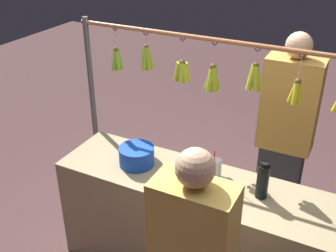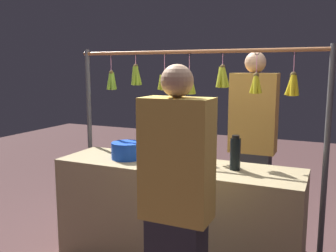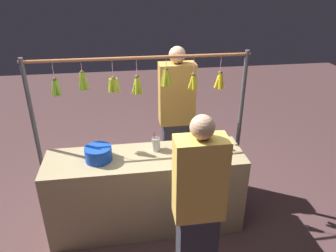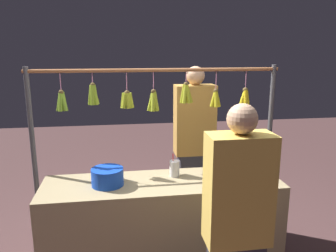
{
  "view_description": "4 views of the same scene",
  "coord_description": "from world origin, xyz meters",
  "px_view_note": "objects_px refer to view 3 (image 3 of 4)",
  "views": [
    {
      "loc": [
        -0.9,
        2.15,
        2.51
      ],
      "look_at": [
        0.19,
        0.0,
        1.23
      ],
      "focal_mm": 43.74,
      "sensor_mm": 36.0,
      "label": 1
    },
    {
      "loc": [
        -1.11,
        2.62,
        1.61
      ],
      "look_at": [
        0.07,
        0.0,
        1.16
      ],
      "focal_mm": 39.35,
      "sensor_mm": 36.0,
      "label": 2
    },
    {
      "loc": [
        0.17,
        2.73,
        2.51
      ],
      "look_at": [
        -0.23,
        0.0,
        1.17
      ],
      "focal_mm": 34.42,
      "sensor_mm": 36.0,
      "label": 3
    },
    {
      "loc": [
        0.34,
        2.55,
        1.93
      ],
      "look_at": [
        -0.05,
        0.0,
        1.33
      ],
      "focal_mm": 35.5,
      "sensor_mm": 36.0,
      "label": 4
    }
  ],
  "objects_px": {
    "drink_cup": "(156,144)",
    "vendor_person": "(177,120)",
    "customer_person": "(198,211)",
    "blue_bucket": "(98,154)",
    "water_bottle": "(191,140)"
  },
  "relations": [
    {
      "from": "water_bottle",
      "to": "vendor_person",
      "type": "height_order",
      "value": "vendor_person"
    },
    {
      "from": "drink_cup",
      "to": "customer_person",
      "type": "distance_m",
      "value": 0.95
    },
    {
      "from": "customer_person",
      "to": "water_bottle",
      "type": "bearing_deg",
      "value": -98.07
    },
    {
      "from": "vendor_person",
      "to": "customer_person",
      "type": "distance_m",
      "value": 1.59
    },
    {
      "from": "vendor_person",
      "to": "customer_person",
      "type": "xyz_separation_m",
      "value": [
        0.1,
        1.58,
        -0.06
      ]
    },
    {
      "from": "drink_cup",
      "to": "customer_person",
      "type": "height_order",
      "value": "customer_person"
    },
    {
      "from": "vendor_person",
      "to": "blue_bucket",
      "type": "bearing_deg",
      "value": 41.18
    },
    {
      "from": "drink_cup",
      "to": "vendor_person",
      "type": "height_order",
      "value": "vendor_person"
    },
    {
      "from": "vendor_person",
      "to": "drink_cup",
      "type": "bearing_deg",
      "value": 64.01
    },
    {
      "from": "water_bottle",
      "to": "customer_person",
      "type": "relative_size",
      "value": 0.16
    },
    {
      "from": "water_bottle",
      "to": "vendor_person",
      "type": "bearing_deg",
      "value": -88.4
    },
    {
      "from": "drink_cup",
      "to": "vendor_person",
      "type": "distance_m",
      "value": 0.75
    },
    {
      "from": "blue_bucket",
      "to": "drink_cup",
      "type": "xyz_separation_m",
      "value": [
        -0.57,
        -0.11,
        -0.0
      ]
    },
    {
      "from": "drink_cup",
      "to": "vendor_person",
      "type": "bearing_deg",
      "value": -115.99
    },
    {
      "from": "drink_cup",
      "to": "customer_person",
      "type": "xyz_separation_m",
      "value": [
        -0.23,
        0.91,
        -0.12
      ]
    }
  ]
}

